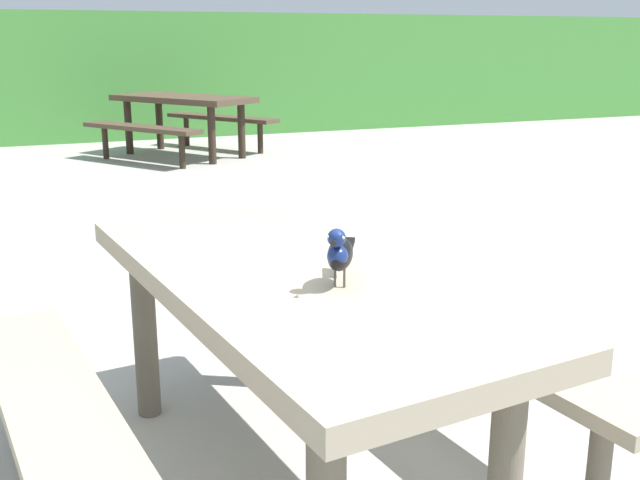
# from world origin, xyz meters

# --- Properties ---
(hedge_wall) EXTENTS (28.00, 1.45, 1.79)m
(hedge_wall) POSITION_xyz_m (0.00, 9.87, 0.89)
(hedge_wall) COLOR #428438
(hedge_wall) RESTS_ON ground
(picnic_table_foreground) EXTENTS (1.87, 1.90, 0.74)m
(picnic_table_foreground) POSITION_xyz_m (0.02, 0.21, 0.56)
(picnic_table_foreground) COLOR gray
(picnic_table_foreground) RESTS_ON ground
(bird_grackle) EXTENTS (0.18, 0.25, 0.18)m
(bird_grackle) POSITION_xyz_m (0.10, -0.01, 0.84)
(bird_grackle) COLOR black
(bird_grackle) RESTS_ON picnic_table_foreground
(picnic_table_mid_left) EXTENTS (2.34, 2.35, 0.74)m
(picnic_table_mid_left) POSITION_xyz_m (1.27, 7.43, 0.56)
(picnic_table_mid_left) COLOR #473828
(picnic_table_mid_left) RESTS_ON ground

